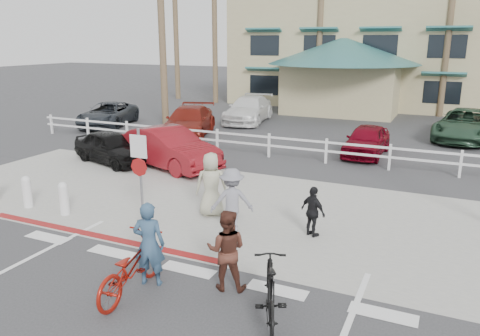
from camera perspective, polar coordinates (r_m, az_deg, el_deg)
The scene contains 29 objects.
ground at distance 9.76m, azimuth -8.15°, elevation -13.73°, with size 140.00×140.00×0.00m, color #333335.
sidewalk_plaza at distance 13.39m, azimuth 2.25°, elevation -5.23°, with size 22.00×7.00×0.01m, color gray.
cross_street at distance 16.98m, azimuth 7.40°, elevation -0.86°, with size 40.00×5.00×0.01m, color #333335.
parking_lot at distance 25.98m, azimuth 13.69°, elevation 4.51°, with size 50.00×16.00×0.01m, color #333335.
curb_red at distance 12.28m, azimuth -17.08°, elevation -7.88°, with size 7.00×0.25×0.02m, color maroon.
rail_fence at distance 18.59m, azimuth 10.76°, elevation 2.01°, with size 29.40×0.16×1.00m, color silver, non-canonical shape.
building at distance 38.22m, azimuth 21.28°, elevation 15.81°, with size 28.00×16.00×11.30m, color tan, non-canonical shape.
sign_post at distance 12.11m, azimuth -12.02°, elevation -0.62°, with size 0.50×0.10×2.90m, color gray, non-canonical shape.
bollard_0 at distance 13.85m, azimuth -20.68°, elevation -3.49°, with size 0.26×0.26×0.95m, color silver, non-canonical shape.
bollard_1 at distance 14.84m, azimuth -24.52°, elevation -2.66°, with size 0.26×0.26×0.95m, color silver, non-canonical shape.
palm_0 at distance 39.16m, azimuth -7.94°, elevation 19.35°, with size 4.00×4.00×15.00m, color #143418, non-canonical shape.
palm_1 at distance 36.25m, azimuth -3.13°, elevation 18.21°, with size 4.00×4.00×13.00m, color #143418, non-canonical shape.
palm_3 at distance 33.35m, azimuth 9.86°, elevation 19.12°, with size 4.00×4.00×14.00m, color #143418, non-canonical shape.
palm_5 at distance 32.17m, azimuth 24.37°, elevation 17.29°, with size 4.00×4.00×13.00m, color #143418, non-canonical shape.
palm_10 at distance 26.59m, azimuth -9.59°, elevation 17.97°, with size 4.00×4.00×12.00m, color #143418, non-canonical shape.
bike_red at distance 9.30m, azimuth -13.14°, elevation -11.63°, with size 0.74×2.12×1.12m, color maroon.
rider_red at distance 9.42m, azimuth -11.02°, elevation -9.09°, with size 0.63×0.41×1.73m, color #2E4965.
bike_black at distance 8.22m, azimuth 3.74°, elevation -14.88°, with size 0.55×1.94×1.17m, color black.
rider_black at distance 9.13m, azimuth -1.65°, elevation -9.97°, with size 0.79×0.61×1.62m, color #4A251B.
pedestrian_a at distance 11.67m, azimuth -1.00°, elevation -4.04°, with size 1.08×0.62×1.68m, color gray.
pedestrian_child at distance 11.64m, azimuth 8.89°, elevation -5.30°, with size 0.75×0.31×1.29m, color black.
pedestrian_b at distance 12.81m, azimuth -3.52°, elevation -2.02°, with size 0.87×0.57×1.78m, color #AAA78C.
car_white_sedan at distance 17.91m, azimuth -8.71°, elevation 2.44°, with size 1.60×4.60×1.52m, color maroon.
car_red_compact at distance 19.06m, azimuth -15.34°, elevation 2.47°, with size 1.50×3.73×1.27m, color black.
lot_car_0 at distance 27.43m, azimuth -15.79°, elevation 6.31°, with size 2.18×4.72×1.31m, color #21262C.
lot_car_1 at distance 23.73m, azimuth -6.26°, elevation 5.64°, with size 2.05×5.04×1.46m, color maroon.
lot_car_2 at distance 20.31m, azimuth 15.18°, elevation 3.27°, with size 1.51×3.75×1.28m, color maroon.
lot_car_4 at distance 27.69m, azimuth 1.07°, elevation 7.15°, with size 2.08×5.12×1.48m, color white.
lot_car_5 at distance 25.09m, azimuth 25.84°, elevation 4.75°, with size 2.47×5.36×1.49m, color #274531.
Camera 1 is at (4.72, -7.11, 4.73)m, focal length 35.00 mm.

